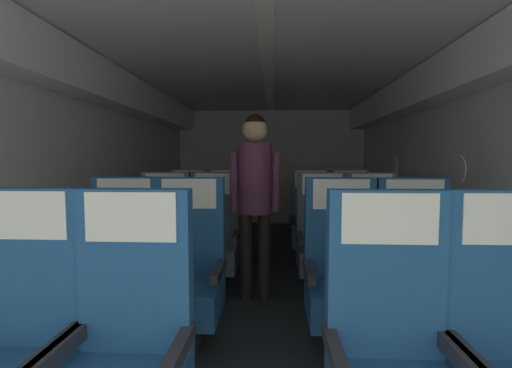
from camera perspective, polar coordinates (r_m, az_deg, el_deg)
name	(u,v)px	position (r m, az deg, el deg)	size (l,w,h in m)	color
ground	(267,288)	(3.49, 1.82, -16.70)	(3.77, 7.18, 0.02)	#23282D
fuselage_shell	(268,124)	(3.57, 1.98, 9.80)	(3.65, 6.83, 2.21)	silver
seat_a_left_window	(14,351)	(1.82, -34.88, -21.58)	(0.49, 0.46, 1.10)	#38383D
seat_a_left_aisle	(125,358)	(1.58, -20.66, -25.12)	(0.49, 0.46, 1.10)	#38383D
seat_a_right_window	(393,364)	(1.55, 21.58, -25.75)	(0.49, 0.46, 1.10)	#38383D
seat_b_left_window	(121,273)	(2.58, -21.31, -13.49)	(0.49, 0.46, 1.10)	#38383D
seat_b_left_aisle	(187,275)	(2.42, -11.25, -14.49)	(0.49, 0.46, 1.10)	#38383D
seat_b_right_aisle	(417,279)	(2.53, 24.94, -13.93)	(0.49, 0.46, 1.10)	#38383D
seat_b_right_window	(342,278)	(2.40, 13.95, -14.66)	(0.49, 0.46, 1.10)	#38383D
seat_c_left_window	(163,241)	(3.43, -14.98, -8.99)	(0.49, 0.46, 1.10)	#38383D
seat_c_left_aisle	(213,241)	(3.34, -6.99, -9.25)	(0.49, 0.46, 1.10)	#38383D
seat_c_right_aisle	(373,243)	(3.39, 18.65, -9.21)	(0.49, 0.46, 1.10)	#38383D
seat_c_right_window	(323,242)	(3.32, 10.85, -9.38)	(0.49, 0.46, 1.10)	#38383D
seat_d_left_window	(189,223)	(4.32, -10.98, -6.25)	(0.49, 0.46, 1.10)	#38383D
seat_d_left_aisle	(226,223)	(4.25, -4.97, -6.36)	(0.49, 0.46, 1.10)	#38383D
seat_d_right_aisle	(351,224)	(4.32, 15.24, -6.33)	(0.49, 0.46, 1.10)	#38383D
seat_d_right_window	(311,224)	(4.24, 8.94, -6.42)	(0.49, 0.46, 1.10)	#38383D
flight_attendant	(255,186)	(2.99, -0.16, -0.37)	(0.43, 0.28, 1.61)	black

